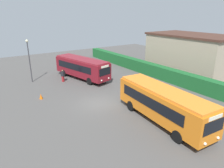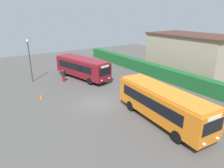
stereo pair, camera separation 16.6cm
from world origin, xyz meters
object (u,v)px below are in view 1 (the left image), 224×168
object	(u,v)px
bus_orange	(162,103)
person_left	(63,76)
traffic_cone	(41,96)
bus_maroon	(82,67)
lamppost	(29,56)
person_right	(199,117)
person_center	(186,100)

from	to	relation	value
bus_orange	person_left	world-z (taller)	bus_orange
traffic_cone	bus_orange	bearing A→B (deg)	34.34
bus_maroon	lamppost	xyz separation A→B (m)	(-2.55, -6.54, 1.89)
bus_maroon	traffic_cone	bearing A→B (deg)	-72.97
bus_orange	lamppost	size ratio (longest dim) A/B	1.72
bus_orange	traffic_cone	size ratio (longest dim) A/B	16.81
bus_maroon	person_right	size ratio (longest dim) A/B	5.14
bus_orange	person_right	distance (m)	3.16
person_left	person_center	size ratio (longest dim) A/B	1.03
person_center	lamppost	xyz separation A→B (m)	(-17.37, -10.86, 2.78)
person_left	lamppost	world-z (taller)	lamppost
person_left	traffic_cone	xyz separation A→B (m)	(4.42, -4.33, -0.60)
bus_orange	person_left	bearing A→B (deg)	-163.93
bus_maroon	traffic_cone	distance (m)	8.50
person_left	person_center	distance (m)	16.64
bus_maroon	bus_orange	distance (m)	15.28
person_right	lamppost	distance (m)	22.24
person_right	traffic_cone	distance (m)	16.45
bus_orange	person_left	xyz separation A→B (m)	(-15.45, -3.21, -0.88)
bus_orange	lamppost	world-z (taller)	lamppost
bus_maroon	person_center	world-z (taller)	bus_maroon
person_right	traffic_cone	world-z (taller)	person_right
bus_orange	traffic_cone	bearing A→B (deg)	-141.33
bus_maroon	person_right	bearing A→B (deg)	-6.75
person_left	person_center	world-z (taller)	person_left
bus_orange	person_center	xyz separation A→B (m)	(-0.46, 4.01, -0.91)
person_center	traffic_cone	xyz separation A→B (m)	(-10.58, -11.55, -0.57)
bus_maroon	lamppost	distance (m)	7.27
person_right	person_center	bearing A→B (deg)	-145.04
bus_maroon	bus_orange	world-z (taller)	bus_orange
person_right	bus_maroon	bearing A→B (deg)	-101.27
person_left	person_right	bearing A→B (deg)	77.33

